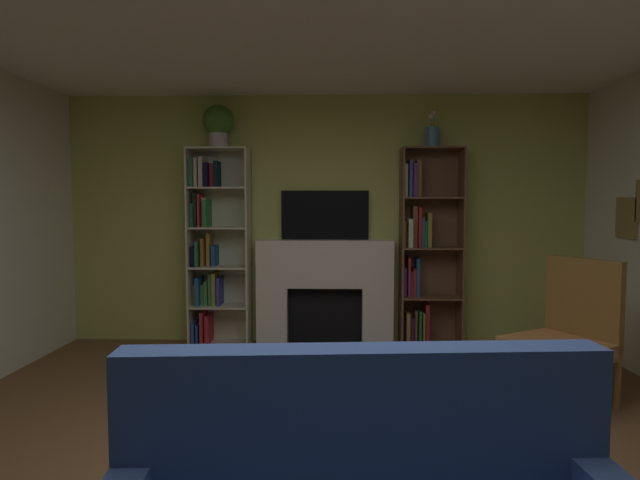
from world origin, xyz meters
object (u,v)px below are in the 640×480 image
(tv, at_px, (325,215))
(bookshelf_left, at_px, (213,247))
(fireplace, at_px, (325,289))
(bookshelf_right, at_px, (423,251))
(potted_plant, at_px, (218,124))
(vase_with_flowers, at_px, (432,136))
(armchair, at_px, (566,334))
(coffee_table, at_px, (363,459))

(tv, distance_m, bookshelf_left, 1.23)
(fireplace, bearing_deg, bookshelf_right, 0.16)
(tv, bearing_deg, bookshelf_right, -4.78)
(bookshelf_right, height_order, potted_plant, potted_plant)
(potted_plant, distance_m, vase_with_flowers, 2.22)
(fireplace, height_order, armchair, fireplace)
(fireplace, xyz_separation_m, bookshelf_left, (-1.18, -0.01, 0.45))
(bookshelf_left, relative_size, potted_plant, 4.65)
(fireplace, height_order, tv, tv)
(tv, height_order, coffee_table, tv)
(bookshelf_right, xyz_separation_m, potted_plant, (-2.14, -0.03, 1.33))
(tv, bearing_deg, vase_with_flowers, -6.13)
(coffee_table, bearing_deg, potted_plant, 112.92)
(fireplace, bearing_deg, tv, 90.00)
(coffee_table, bearing_deg, bookshelf_right, 76.09)
(potted_plant, xyz_separation_m, armchair, (2.95, -1.56, -1.80))
(tv, xyz_separation_m, bookshelf_right, (1.03, -0.09, -0.38))
(potted_plant, relative_size, coffee_table, 0.49)
(potted_plant, bearing_deg, tv, 6.18)
(fireplace, relative_size, tv, 1.66)
(fireplace, height_order, bookshelf_left, bookshelf_left)
(fireplace, bearing_deg, coffee_table, -85.78)
(bookshelf_left, bearing_deg, potted_plant, -18.33)
(bookshelf_left, bearing_deg, armchair, -27.56)
(vase_with_flowers, bearing_deg, bookshelf_right, 156.42)
(vase_with_flowers, bearing_deg, potted_plant, -179.97)
(tv, bearing_deg, potted_plant, -173.82)
(bookshelf_right, height_order, armchair, bookshelf_right)
(bookshelf_left, relative_size, bookshelf_right, 1.00)
(tv, distance_m, vase_with_flowers, 1.38)
(fireplace, distance_m, potted_plant, 2.06)
(potted_plant, bearing_deg, coffee_table, -67.08)
(bookshelf_right, bearing_deg, potted_plant, -179.10)
(bookshelf_left, distance_m, potted_plant, 1.29)
(potted_plant, bearing_deg, bookshelf_left, 161.67)
(tv, height_order, bookshelf_left, bookshelf_left)
(bookshelf_right, distance_m, potted_plant, 2.52)
(fireplace, distance_m, coffee_table, 3.23)
(vase_with_flowers, height_order, armchair, vase_with_flowers)
(tv, height_order, bookshelf_right, bookshelf_right)
(bookshelf_right, bearing_deg, fireplace, -179.84)
(fireplace, height_order, vase_with_flowers, vase_with_flowers)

